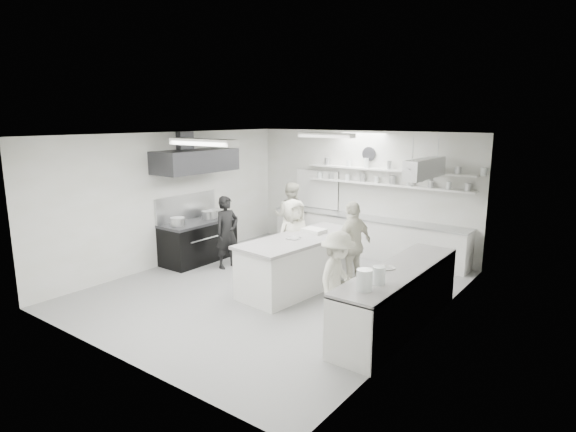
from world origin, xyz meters
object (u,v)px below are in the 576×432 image
Objects in this scene: cook_back at (291,217)px; back_counter at (365,236)px; stove at (199,242)px; prep_island at (301,264)px; cook_stove at (227,232)px; right_counter at (398,299)px.

back_counter is at bearing -174.26° from cook_back.
back_counter reaches higher than stove.
prep_island is 2.09m from cook_stove.
cook_stove is (0.90, 0.03, 0.36)m from stove.
stove is 2.38m from cook_back.
prep_island is (0.07, -2.86, 0.03)m from back_counter.
stove is at bearing -175.48° from prep_island.
cook_stove is at bearing -125.75° from back_counter.
right_counter is (2.35, -3.40, 0.01)m from back_counter.
prep_island reaches higher than right_counter.
prep_island is 1.53× the size of cook_back.
back_counter is at bearing -25.73° from cook_stove.
cook_back is at bearing 147.23° from right_counter.
cook_stove is at bearing 61.39° from cook_back.
right_counter is 2.03× the size of cook_stove.
stove is 0.97m from cook_stove.
cook_back is (-4.04, 2.60, 0.40)m from right_counter.
cook_stove is 2.00m from cook_back.
prep_island is 2.73m from cook_back.
stove is 4.03m from back_counter.
stove is 0.55× the size of right_counter.
back_counter is (2.90, 2.80, 0.01)m from stove.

